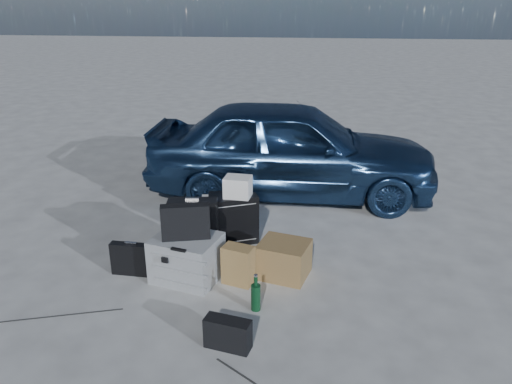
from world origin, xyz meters
TOP-DOWN VIEW (x-y plane):
  - ground at (0.00, 0.00)m, footprint 60.00×60.00m
  - car at (0.57, 2.59)m, footprint 3.68×1.54m
  - pelican_case at (-0.24, 0.33)m, footprint 0.67×0.60m
  - laptop_bag at (-0.23, 0.32)m, footprint 0.44×0.21m
  - briefcase at (-0.77, 0.33)m, footprint 0.41×0.11m
  - suitcase_left at (-0.27, 0.73)m, footprint 0.49×0.23m
  - suitcase_right at (0.10, 1.08)m, footprint 0.47×0.32m
  - white_carton at (0.11, 1.09)m, footprint 0.28×0.23m
  - duffel_bag at (-0.11, 1.36)m, footprint 0.62×0.26m
  - flat_box_white at (-0.11, 1.35)m, footprint 0.48×0.40m
  - flat_box_black at (-0.12, 1.37)m, footprint 0.29×0.23m
  - kraft_bag at (0.24, 0.30)m, footprint 0.31×0.24m
  - cardboard_box at (0.64, 0.49)m, footprint 0.52×0.49m
  - messenger_bag at (0.30, -0.60)m, footprint 0.36×0.20m
  - green_bottle at (0.45, -0.10)m, footprint 0.08×0.08m

SIDE VIEW (x-z plane):
  - ground at x=0.00m, z-range 0.00..0.00m
  - messenger_bag at x=0.30m, z-range 0.00..0.24m
  - duffel_bag at x=-0.11m, z-range 0.00..0.31m
  - briefcase at x=-0.77m, z-range 0.00..0.32m
  - green_bottle at x=0.45m, z-range 0.00..0.32m
  - cardboard_box at x=0.64m, z-range 0.00..0.33m
  - kraft_bag at x=0.24m, z-range 0.00..0.36m
  - pelican_case at x=-0.24m, z-range 0.00..0.42m
  - suitcase_right at x=0.10m, z-range 0.00..0.53m
  - suitcase_left at x=-0.27m, z-range 0.00..0.62m
  - flat_box_white at x=-0.11m, z-range 0.31..0.38m
  - flat_box_black at x=-0.12m, z-range 0.38..0.44m
  - laptop_bag at x=-0.23m, z-range 0.42..0.74m
  - car at x=0.57m, z-range 0.00..1.25m
  - white_carton at x=0.11m, z-range 0.53..0.74m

